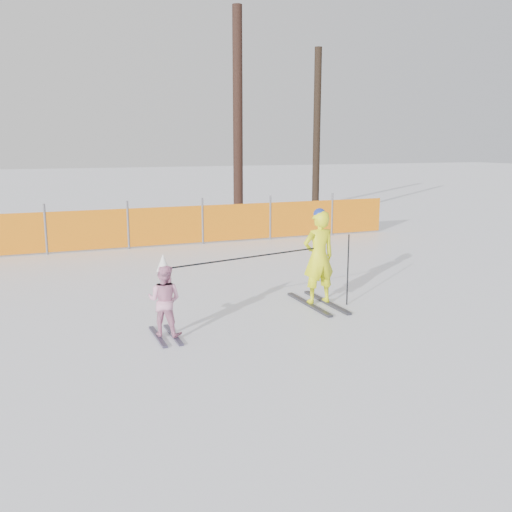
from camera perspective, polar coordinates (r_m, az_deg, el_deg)
The scene contains 6 objects.
ground at distance 8.48m, azimuth 1.29°, elevation -7.25°, with size 120.00×120.00×0.00m, color white.
adult at distance 9.57m, azimuth 6.28°, elevation -0.15°, with size 0.57×1.49×1.64m.
child at distance 8.07m, azimuth -9.15°, elevation -4.32°, with size 0.62×0.92×1.19m.
ski_poles at distance 8.96m, azimuth 2.61°, elevation -0.56°, with size 3.12×0.62×1.21m.
safety_fence at distance 14.92m, azimuth -17.36°, elevation 2.46°, with size 17.69×0.06×1.25m.
tree_trunks at distance 20.05m, azimuth 0.93°, elevation 13.12°, with size 3.22×0.46×7.13m.
Camera 1 is at (-3.21, -7.38, 2.68)m, focal length 40.00 mm.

